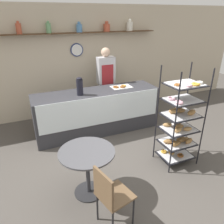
# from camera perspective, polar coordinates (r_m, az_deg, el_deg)

# --- Properties ---
(ground_plane) EXTENTS (14.00, 14.00, 0.00)m
(ground_plane) POSITION_cam_1_polar(r_m,az_deg,el_deg) (4.08, 2.59, -12.85)
(ground_plane) COLOR #4C4742
(back_wall) EXTENTS (10.00, 0.30, 2.70)m
(back_wall) POSITION_cam_1_polar(r_m,az_deg,el_deg) (5.77, -8.43, 13.01)
(back_wall) COLOR beige
(back_wall) RESTS_ON ground_plane
(display_counter) EXTENTS (2.72, 0.73, 0.95)m
(display_counter) POSITION_cam_1_polar(r_m,az_deg,el_deg) (4.89, -3.91, 0.17)
(display_counter) COLOR #333338
(display_counter) RESTS_ON ground_plane
(pastry_rack) EXTENTS (0.63, 0.50, 1.73)m
(pastry_rack) POSITION_cam_1_polar(r_m,az_deg,el_deg) (3.87, 17.27, -2.53)
(pastry_rack) COLOR black
(pastry_rack) RESTS_ON ground_plane
(person_worker) EXTENTS (0.42, 0.23, 1.76)m
(person_worker) POSITION_cam_1_polar(r_m,az_deg,el_deg) (5.42, -1.58, 8.17)
(person_worker) COLOR #282833
(person_worker) RESTS_ON ground_plane
(cafe_table) EXTENTS (0.79, 0.79, 0.73)m
(cafe_table) POSITION_cam_1_polar(r_m,az_deg,el_deg) (3.17, -6.48, -12.78)
(cafe_table) COLOR #262628
(cafe_table) RESTS_ON ground_plane
(cafe_chair) EXTENTS (0.46, 0.46, 0.86)m
(cafe_chair) POSITION_cam_1_polar(r_m,az_deg,el_deg) (2.75, -0.61, -20.50)
(cafe_chair) COLOR black
(cafe_chair) RESTS_ON ground_plane
(coffee_carafe) EXTENTS (0.13, 0.13, 0.37)m
(coffee_carafe) POSITION_cam_1_polar(r_m,az_deg,el_deg) (4.47, -8.43, 6.63)
(coffee_carafe) COLOR black
(coffee_carafe) RESTS_ON display_counter
(donut_tray_counter) EXTENTS (0.46, 0.31, 0.05)m
(donut_tray_counter) POSITION_cam_1_polar(r_m,az_deg,el_deg) (4.96, 2.34, 6.61)
(donut_tray_counter) COLOR white
(donut_tray_counter) RESTS_ON display_counter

